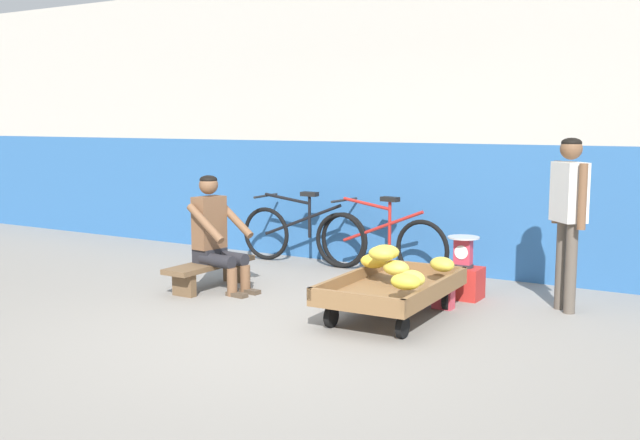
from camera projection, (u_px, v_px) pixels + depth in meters
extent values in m
plane|color=gray|center=(257.00, 339.00, 5.77)|extent=(80.00, 80.00, 0.00)
cube|color=#2D609E|center=(426.00, 206.00, 8.43)|extent=(16.00, 0.30, 1.43)
cube|color=#B7B2A8|center=(429.00, 56.00, 8.21)|extent=(16.00, 0.30, 1.90)
cube|color=brown|center=(392.00, 291.00, 6.34)|extent=(0.88, 1.47, 0.05)
cube|color=brown|center=(350.00, 278.00, 6.53)|extent=(0.09, 1.44, 0.10)
cube|color=brown|center=(437.00, 288.00, 6.14)|extent=(0.09, 1.44, 0.10)
cube|color=brown|center=(423.00, 268.00, 6.94)|extent=(0.84, 0.07, 0.10)
cube|color=brown|center=(355.00, 300.00, 5.73)|extent=(0.84, 0.07, 0.10)
cylinder|color=black|center=(383.00, 292.00, 6.95)|extent=(0.06, 0.18, 0.18)
cylinder|color=black|center=(447.00, 300.00, 6.64)|extent=(0.06, 0.18, 0.18)
cylinder|color=black|center=(331.00, 316.00, 6.08)|extent=(0.06, 0.18, 0.18)
cylinder|color=black|center=(403.00, 327.00, 5.77)|extent=(0.06, 0.18, 0.18)
ellipsoid|color=gold|center=(442.00, 264.00, 6.53)|extent=(0.29, 0.26, 0.13)
ellipsoid|color=yellow|center=(406.00, 282.00, 5.83)|extent=(0.27, 0.22, 0.13)
ellipsoid|color=gold|center=(374.00, 261.00, 6.68)|extent=(0.28, 0.24, 0.13)
ellipsoid|color=yellow|center=(396.00, 268.00, 6.37)|extent=(0.26, 0.20, 0.13)
ellipsoid|color=yellow|center=(413.00, 278.00, 5.95)|extent=(0.30, 0.28, 0.13)
ellipsoid|color=gold|center=(386.00, 252.00, 6.42)|extent=(0.29, 0.25, 0.13)
ellipsoid|color=gold|center=(382.00, 254.00, 6.36)|extent=(0.25, 0.19, 0.13)
cube|color=brown|center=(210.00, 264.00, 7.47)|extent=(0.31, 1.10, 0.05)
cube|color=brown|center=(234.00, 271.00, 7.81)|extent=(0.24, 0.08, 0.22)
cube|color=brown|center=(184.00, 285.00, 7.16)|extent=(0.24, 0.08, 0.22)
cylinder|color=brown|center=(245.00, 279.00, 7.30)|extent=(0.10, 0.10, 0.27)
cube|color=#4C3D2D|center=(250.00, 291.00, 7.28)|extent=(0.23, 0.12, 0.04)
cylinder|color=#232328|center=(231.00, 258.00, 7.40)|extent=(0.41, 0.18, 0.13)
cylinder|color=brown|center=(232.00, 282.00, 7.16)|extent=(0.10, 0.10, 0.27)
cube|color=#4C3D2D|center=(237.00, 295.00, 7.14)|extent=(0.23, 0.12, 0.04)
cylinder|color=#232328|center=(217.00, 261.00, 7.26)|extent=(0.41, 0.18, 0.13)
cube|color=#232328|center=(210.00, 255.00, 7.45)|extent=(0.25, 0.31, 0.14)
cube|color=brown|center=(209.00, 222.00, 7.41)|extent=(0.22, 0.34, 0.52)
cylinder|color=brown|center=(235.00, 219.00, 7.46)|extent=(0.48, 0.13, 0.36)
cylinder|color=brown|center=(205.00, 223.00, 7.15)|extent=(0.48, 0.13, 0.36)
sphere|color=brown|center=(208.00, 185.00, 7.36)|extent=(0.19, 0.19, 0.19)
ellipsoid|color=black|center=(208.00, 180.00, 7.35)|extent=(0.17, 0.17, 0.09)
cube|color=red|center=(462.00, 283.00, 7.07)|extent=(0.36, 0.28, 0.30)
cylinder|color=#28282D|center=(463.00, 266.00, 7.05)|extent=(0.20, 0.20, 0.03)
cube|color=#C6384C|center=(463.00, 252.00, 7.03)|extent=(0.16, 0.10, 0.24)
cylinder|color=white|center=(461.00, 252.00, 6.98)|extent=(0.13, 0.01, 0.13)
cylinder|color=#B2B5BA|center=(464.00, 237.00, 7.01)|extent=(0.30, 0.30, 0.01)
torus|color=black|center=(266.00, 234.00, 9.00)|extent=(0.64, 0.07, 0.64)
torus|color=black|center=(341.00, 240.00, 8.50)|extent=(0.64, 0.07, 0.64)
cylinder|color=black|center=(302.00, 220.00, 8.72)|extent=(1.03, 0.06, 0.43)
cylinder|color=black|center=(310.00, 217.00, 8.67)|extent=(0.04, 0.04, 0.48)
cylinder|color=black|center=(287.00, 199.00, 8.79)|extent=(0.62, 0.05, 0.12)
cube|color=black|center=(309.00, 194.00, 8.63)|extent=(0.20, 0.11, 0.05)
cylinder|color=black|center=(266.00, 196.00, 8.94)|extent=(0.04, 0.48, 0.03)
torus|color=black|center=(344.00, 240.00, 8.51)|extent=(0.64, 0.12, 0.64)
torus|color=black|center=(422.00, 249.00, 7.89)|extent=(0.64, 0.12, 0.64)
cylinder|color=#AD231E|center=(382.00, 227.00, 8.18)|extent=(1.03, 0.15, 0.43)
cylinder|color=#AD231E|center=(390.00, 224.00, 8.11)|extent=(0.04, 0.04, 0.48)
cylinder|color=#AD231E|center=(367.00, 204.00, 8.27)|extent=(0.61, 0.10, 0.12)
cube|color=black|center=(390.00, 199.00, 8.07)|extent=(0.21, 0.12, 0.05)
cylinder|color=black|center=(344.00, 200.00, 8.45)|extent=(0.08, 0.48, 0.03)
cylinder|color=brown|center=(571.00, 268.00, 6.48)|extent=(0.10, 0.10, 0.80)
cylinder|color=brown|center=(561.00, 265.00, 6.64)|extent=(0.10, 0.10, 0.80)
cube|color=silver|center=(569.00, 192.00, 6.47)|extent=(0.36, 0.37, 0.52)
cylinder|color=brown|center=(582.00, 197.00, 6.27)|extent=(0.07, 0.07, 0.56)
cylinder|color=brown|center=(557.00, 192.00, 6.68)|extent=(0.07, 0.07, 0.56)
sphere|color=brown|center=(571.00, 149.00, 6.42)|extent=(0.19, 0.19, 0.19)
ellipsoid|color=black|center=(572.00, 143.00, 6.41)|extent=(0.17, 0.17, 0.09)
cube|color=#D13D4C|center=(443.00, 295.00, 6.68)|extent=(0.18, 0.12, 0.24)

